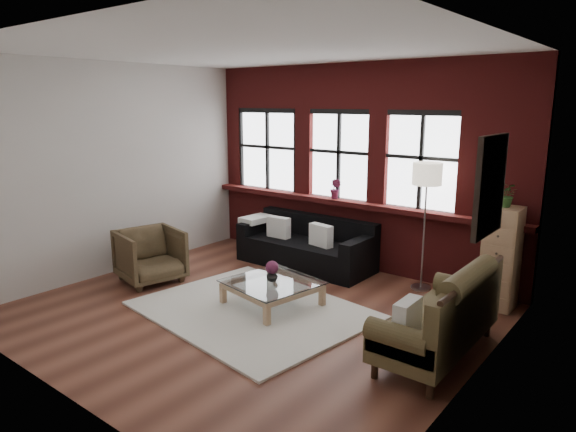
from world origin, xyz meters
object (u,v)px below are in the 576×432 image
Objects in this scene: dark_sofa at (305,242)px; coffee_table at (272,294)px; floor_lamp at (424,222)px; vintage_settee at (438,311)px; drawer_chest at (501,258)px; vase at (272,275)px; armchair at (150,256)px.

dark_sofa is 1.76m from coffee_table.
dark_sofa is 1.14× the size of floor_lamp.
vintage_settee is 0.95× the size of floor_lamp.
drawer_chest is (0.11, 1.75, 0.17)m from vintage_settee.
vintage_settee is 11.92× the size of vase.
coffee_table is at bearing -124.94° from floor_lamp.
vintage_settee is 2.06m from floor_lamp.
dark_sofa is 1.20× the size of vintage_settee.
dark_sofa is 2.56× the size of armchair.
coffee_table is 0.53× the size of floor_lamp.
vase is 0.12× the size of drawer_chest.
floor_lamp is (3.28, 2.19, 0.58)m from armchair.
drawer_chest is at bearing -1.04° from floor_lamp.
floor_lamp reaches higher than coffee_table.
drawer_chest reaches higher than vase.
drawer_chest is 1.10m from floor_lamp.
dark_sofa is 1.67× the size of drawer_chest.
drawer_chest is 0.68× the size of floor_lamp.
vase reaches higher than coffee_table.
armchair is (-1.36, -2.00, -0.01)m from dark_sofa.
armchair is at bearing -124.26° from dark_sofa.
floor_lamp is at bearing -42.81° from armchair.
dark_sofa is 2.99m from drawer_chest.
coffee_table is (0.66, -1.62, -0.24)m from dark_sofa.
drawer_chest is at bearing 37.57° from vase.
drawer_chest is (2.32, 1.78, 0.50)m from coffee_table.
vase is at bearing -67.95° from dark_sofa.
vintage_settee is 1.40× the size of drawer_chest.
vase is at bearing -142.43° from drawer_chest.
armchair is 2.06m from vase.
floor_lamp reaches higher than drawer_chest.
vintage_settee is at bearing -93.56° from drawer_chest.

